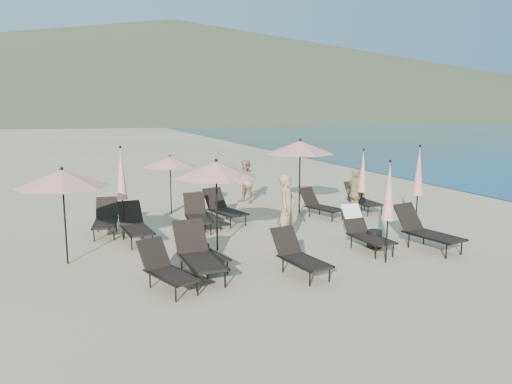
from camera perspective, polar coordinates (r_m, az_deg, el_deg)
name	(u,v)px	position (r m, az deg, el deg)	size (l,w,h in m)	color
ground	(327,261)	(11.85, 8.12, -7.83)	(800.00, 800.00, 0.00)	#D6BA8C
volcanic_headland	(192,69)	(322.61, -7.35, 13.82)	(690.00, 690.00, 55.00)	brown
lounger_0	(166,268)	(10.10, -10.21, -8.56)	(1.07, 1.65, 0.89)	black
lounger_1	(198,253)	(10.68, -6.63, -6.97)	(0.77, 1.88, 1.07)	black
lounger_2	(202,249)	(11.27, -6.18, -6.52)	(0.87, 1.63, 0.89)	black
lounger_3	(299,255)	(10.81, 4.92, -7.16)	(0.84, 1.65, 0.91)	black
lounger_4	(364,230)	(12.88, 12.19, -4.22)	(0.69, 1.70, 1.04)	black
lounger_5	(426,230)	(13.32, 18.83, -4.11)	(1.02, 1.91, 1.04)	black
lounger_6	(106,219)	(14.69, -16.79, -2.92)	(0.87, 1.72, 0.94)	black
lounger_7	(135,224)	(13.69, -13.70, -3.61)	(0.80, 1.75, 0.98)	black
lounger_8	(197,214)	(14.70, -6.75, -2.49)	(0.83, 1.76, 0.98)	black
lounger_9	(224,208)	(15.47, -3.71, -1.79)	(1.06, 1.84, 0.99)	black
lounger_10	(320,205)	(16.27, 7.32, -1.43)	(1.07, 1.67, 0.90)	black
lounger_11	(362,199)	(17.39, 12.05, -0.76)	(0.66, 1.67, 0.95)	black
lounger_12	(202,213)	(15.00, -6.19, -2.36)	(0.86, 1.66, 0.91)	black
umbrella_open_0	(62,178)	(11.91, -21.27, 1.45)	(2.08, 2.08, 2.24)	black
umbrella_open_1	(216,169)	(12.23, -4.56, 2.58)	(2.14, 2.14, 2.31)	black
umbrella_open_2	(170,162)	(16.68, -9.80, 3.44)	(1.85, 1.85, 1.99)	black
umbrella_open_3	(300,147)	(16.61, 5.06, 5.10)	(2.33, 2.33, 2.51)	black
umbrella_closed_0	(389,192)	(11.60, 14.95, 0.01)	(0.28, 0.28, 2.39)	black
umbrella_closed_1	(363,172)	(15.45, 12.12, 2.27)	(0.27, 0.27, 2.30)	black
umbrella_closed_2	(121,174)	(13.83, -15.14, 1.96)	(0.30, 0.30, 2.53)	black
umbrella_closed_3	(419,172)	(14.80, 18.10, 2.23)	(0.29, 0.29, 2.50)	black
side_table_0	(201,255)	(11.44, -6.32, -7.16)	(0.40, 0.40, 0.49)	black
side_table_1	(374,239)	(13.13, 13.39, -5.23)	(0.38, 0.38, 0.45)	black
beachgoer_a	(287,208)	(13.12, 3.55, -1.87)	(0.67, 0.44, 1.84)	tan
beachgoer_b	(246,182)	(18.44, -1.10, 1.19)	(0.78, 0.61, 1.61)	tan
beachgoer_c	(356,194)	(16.26, 11.30, -0.19)	(0.94, 0.39, 1.60)	tan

